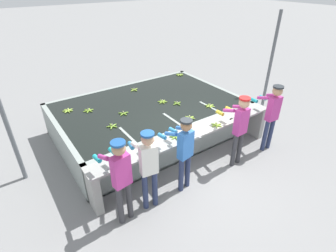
{
  "coord_description": "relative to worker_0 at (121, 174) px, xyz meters",
  "views": [
    {
      "loc": [
        -3.32,
        -3.58,
        4.04
      ],
      "look_at": [
        0.0,
        1.16,
        0.65
      ],
      "focal_mm": 28.0,
      "sensor_mm": 36.0,
      "label": 1
    }
  ],
  "objects": [
    {
      "name": "banana_bunch_floating_5",
      "position": [
        2.14,
        3.46,
        -0.13
      ],
      "size": [
        0.28,
        0.28,
        0.08
      ],
      "color": "#9EC642",
      "rests_on": "wash_tank"
    },
    {
      "name": "banana_bunch_floating_0",
      "position": [
        2.63,
        1.92,
        -0.13
      ],
      "size": [
        0.28,
        0.28,
        0.08
      ],
      "color": "#75A333",
      "rests_on": "wash_tank"
    },
    {
      "name": "banana_bunch_floating_3",
      "position": [
        1.16,
        2.24,
        -0.13
      ],
      "size": [
        0.27,
        0.28,
        0.08
      ],
      "color": "#75A333",
      "rests_on": "wash_tank"
    },
    {
      "name": "worker_3",
      "position": [
        2.95,
        -0.01,
        0.01
      ],
      "size": [
        0.42,
        0.73,
        1.76
      ],
      "color": "#38383D",
      "rests_on": "ground"
    },
    {
      "name": "worker_0",
      "position": [
        0.0,
        0.0,
        0.0
      ],
      "size": [
        0.47,
        0.74,
        1.75
      ],
      "color": "#38383D",
      "rests_on": "ground"
    },
    {
      "name": "banana_bunch_ledge_1",
      "position": [
        3.71,
        0.47,
        -0.13
      ],
      "size": [
        0.27,
        0.28,
        0.08
      ],
      "color": "#93BC3D",
      "rests_on": "work_ledge"
    },
    {
      "name": "work_ledge",
      "position": [
        2.01,
        0.53,
        -0.41
      ],
      "size": [
        4.94,
        0.45,
        0.93
      ],
      "color": "#9E9E99",
      "rests_on": "ground"
    },
    {
      "name": "banana_bunch_floating_1",
      "position": [
        0.65,
        1.8,
        -0.13
      ],
      "size": [
        0.28,
        0.27,
        0.08
      ],
      "color": "#75A333",
      "rests_on": "wash_tank"
    },
    {
      "name": "knife_1",
      "position": [
        1.92,
        0.44,
        -0.14
      ],
      "size": [
        0.21,
        0.31,
        0.02
      ],
      "color": "silver",
      "rests_on": "work_ledge"
    },
    {
      "name": "banana_bunch_ledge_2",
      "position": [
        1.6,
        0.58,
        -0.13
      ],
      "size": [
        0.28,
        0.28,
        0.08
      ],
      "color": "#7FAD33",
      "rests_on": "work_ledge"
    },
    {
      "name": "banana_bunch_ledge_0",
      "position": [
        2.68,
        0.43,
        -0.13
      ],
      "size": [
        0.28,
        0.27,
        0.08
      ],
      "color": "#93BC3D",
      "rests_on": "work_ledge"
    },
    {
      "name": "worker_2",
      "position": [
        1.41,
        0.04,
        -0.05
      ],
      "size": [
        0.48,
        0.74,
        1.68
      ],
      "color": "navy",
      "rests_on": "ground"
    },
    {
      "name": "support_post_left",
      "position": [
        -1.35,
        2.33,
        0.52
      ],
      "size": [
        0.09,
        0.09,
        3.2
      ],
      "color": "slate",
      "rests_on": "ground"
    },
    {
      "name": "worker_4",
      "position": [
        4.09,
        -0.03,
        0.01
      ],
      "size": [
        0.44,
        0.74,
        1.77
      ],
      "color": "navy",
      "rests_on": "ground"
    },
    {
      "name": "banana_bunch_floating_9",
      "position": [
        2.37,
        2.25,
        -0.13
      ],
      "size": [
        0.27,
        0.28,
        0.08
      ],
      "color": "#8CB738",
      "rests_on": "wash_tank"
    },
    {
      "name": "banana_bunch_floating_7",
      "position": [
        0.48,
        2.9,
        -0.13
      ],
      "size": [
        0.28,
        0.27,
        0.08
      ],
      "color": "#7FAD33",
      "rests_on": "wash_tank"
    },
    {
      "name": "support_post_right",
      "position": [
        5.56,
        1.23,
        0.52
      ],
      "size": [
        0.09,
        0.09,
        3.2
      ],
      "color": "slate",
      "rests_on": "ground"
    },
    {
      "name": "ground_plane",
      "position": [
        2.01,
        0.3,
        -1.08
      ],
      "size": [
        80.0,
        80.0,
        0.0
      ],
      "primitive_type": "plane",
      "color": "gray",
      "rests_on": "ground"
    },
    {
      "name": "knife_0",
      "position": [
        3.28,
        0.47,
        -0.14
      ],
      "size": [
        0.35,
        0.08,
        0.02
      ],
      "color": "silver",
      "rests_on": "work_ledge"
    },
    {
      "name": "banana_bunch_floating_4",
      "position": [
        2.39,
        1.07,
        -0.13
      ],
      "size": [
        0.28,
        0.28,
        0.08
      ],
      "color": "#93BC3D",
      "rests_on": "wash_tank"
    },
    {
      "name": "banana_bunch_floating_8",
      "position": [
        4.12,
        3.76,
        -0.13
      ],
      "size": [
        0.27,
        0.28,
        0.08
      ],
      "color": "#93BC3D",
      "rests_on": "wash_tank"
    },
    {
      "name": "banana_bunch_floating_2",
      "position": [
        0.04,
        3.2,
        -0.13
      ],
      "size": [
        0.28,
        0.27,
        0.08
      ],
      "color": "#9EC642",
      "rests_on": "wash_tank"
    },
    {
      "name": "worker_1",
      "position": [
        0.56,
        0.02,
        -0.03
      ],
      "size": [
        0.48,
        0.75,
        1.72
      ],
      "color": "navy",
      "rests_on": "ground"
    },
    {
      "name": "wash_tank",
      "position": [
        2.01,
        2.41,
        -0.62
      ],
      "size": [
        4.94,
        3.33,
        0.93
      ],
      "color": "gray",
      "rests_on": "ground"
    },
    {
      "name": "banana_bunch_floating_6",
      "position": [
        3.26,
        1.29,
        -0.13
      ],
      "size": [
        0.28,
        0.26,
        0.08
      ],
      "color": "#9EC642",
      "rests_on": "wash_tank"
    }
  ]
}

